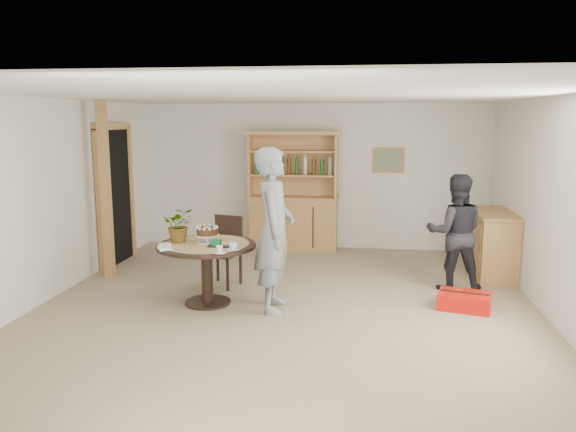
{
  "coord_description": "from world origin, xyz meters",
  "views": [
    {
      "loc": [
        0.88,
        -6.2,
        2.26
      ],
      "look_at": [
        -0.04,
        0.63,
        1.05
      ],
      "focal_mm": 35.0,
      "sensor_mm": 36.0,
      "label": 1
    }
  ],
  "objects_px": {
    "dining_table": "(207,256)",
    "teen_boy": "(274,230)",
    "sideboard": "(492,244)",
    "red_suitcase": "(464,301)",
    "dining_chair": "(225,246)",
    "hutch": "(293,210)",
    "adult_person": "(455,233)"
  },
  "relations": [
    {
      "from": "dining_table",
      "to": "teen_boy",
      "type": "distance_m",
      "value": 0.93
    },
    {
      "from": "dining_table",
      "to": "sideboard",
      "type": "bearing_deg",
      "value": 25.31
    },
    {
      "from": "sideboard",
      "to": "red_suitcase",
      "type": "relative_size",
      "value": 1.85
    },
    {
      "from": "dining_table",
      "to": "red_suitcase",
      "type": "height_order",
      "value": "dining_table"
    },
    {
      "from": "sideboard",
      "to": "teen_boy",
      "type": "xyz_separation_m",
      "value": [
        -2.87,
        -1.86,
        0.49
      ]
    },
    {
      "from": "sideboard",
      "to": "dining_chair",
      "type": "xyz_separation_m",
      "value": [
        -3.7,
        -0.93,
        0.06
      ]
    },
    {
      "from": "dining_chair",
      "to": "sideboard",
      "type": "bearing_deg",
      "value": 29.83
    },
    {
      "from": "hutch",
      "to": "dining_table",
      "type": "bearing_deg",
      "value": -102.81
    },
    {
      "from": "adult_person",
      "to": "red_suitcase",
      "type": "relative_size",
      "value": 2.27
    },
    {
      "from": "dining_table",
      "to": "adult_person",
      "type": "height_order",
      "value": "adult_person"
    },
    {
      "from": "hutch",
      "to": "sideboard",
      "type": "distance_m",
      "value": 3.29
    },
    {
      "from": "dining_chair",
      "to": "red_suitcase",
      "type": "xyz_separation_m",
      "value": [
        3.08,
        -0.61,
        -0.43
      ]
    },
    {
      "from": "hutch",
      "to": "dining_chair",
      "type": "relative_size",
      "value": 2.16
    },
    {
      "from": "hutch",
      "to": "red_suitcase",
      "type": "relative_size",
      "value": 3.0
    },
    {
      "from": "dining_table",
      "to": "teen_boy",
      "type": "bearing_deg",
      "value": -6.71
    },
    {
      "from": "dining_table",
      "to": "dining_chair",
      "type": "relative_size",
      "value": 1.27
    },
    {
      "from": "dining_table",
      "to": "red_suitcase",
      "type": "bearing_deg",
      "value": 3.93
    },
    {
      "from": "adult_person",
      "to": "hutch",
      "type": "bearing_deg",
      "value": -40.24
    },
    {
      "from": "dining_chair",
      "to": "adult_person",
      "type": "xyz_separation_m",
      "value": [
        3.06,
        0.16,
        0.24
      ]
    },
    {
      "from": "sideboard",
      "to": "adult_person",
      "type": "height_order",
      "value": "adult_person"
    },
    {
      "from": "hutch",
      "to": "teen_boy",
      "type": "bearing_deg",
      "value": -86.91
    },
    {
      "from": "dining_table",
      "to": "adult_person",
      "type": "distance_m",
      "value": 3.24
    },
    {
      "from": "dining_table",
      "to": "red_suitcase",
      "type": "relative_size",
      "value": 1.76
    },
    {
      "from": "hutch",
      "to": "adult_person",
      "type": "distance_m",
      "value": 3.13
    },
    {
      "from": "hutch",
      "to": "adult_person",
      "type": "relative_size",
      "value": 1.32
    },
    {
      "from": "sideboard",
      "to": "adult_person",
      "type": "relative_size",
      "value": 0.81
    },
    {
      "from": "dining_chair",
      "to": "teen_boy",
      "type": "distance_m",
      "value": 1.32
    },
    {
      "from": "adult_person",
      "to": "teen_boy",
      "type": "bearing_deg",
      "value": 25.84
    },
    {
      "from": "hutch",
      "to": "dining_chair",
      "type": "distance_m",
      "value": 2.28
    },
    {
      "from": "dining_table",
      "to": "teen_boy",
      "type": "xyz_separation_m",
      "value": [
        0.85,
        -0.1,
        0.36
      ]
    },
    {
      "from": "hutch",
      "to": "dining_table",
      "type": "xyz_separation_m",
      "value": [
        -0.68,
        -3.0,
        -0.08
      ]
    },
    {
      "from": "dining_chair",
      "to": "red_suitcase",
      "type": "relative_size",
      "value": 1.39
    }
  ]
}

